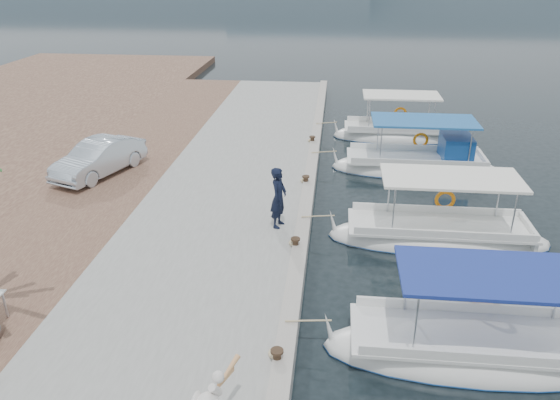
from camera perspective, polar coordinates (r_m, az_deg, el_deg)
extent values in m
plane|color=black|center=(15.11, 2.49, -9.51)|extent=(400.00, 400.00, 0.00)
cube|color=gray|center=(19.69, -5.30, -0.34)|extent=(6.00, 40.00, 0.50)
cube|color=#9F988D|center=(19.24, 2.82, 0.14)|extent=(0.44, 40.00, 0.12)
cube|color=brown|center=(21.20, -18.69, 0.25)|extent=(4.00, 40.00, 0.50)
ellipsoid|color=white|center=(13.67, 19.65, -14.97)|extent=(6.89, 2.23, 1.30)
ellipsoid|color=navy|center=(13.68, 19.64, -15.04)|extent=(6.93, 2.28, 0.22)
cube|color=white|center=(13.37, 19.95, -13.29)|extent=(5.65, 1.92, 0.08)
cube|color=navy|center=(12.54, 21.77, -7.26)|extent=(4.14, 2.05, 0.08)
cylinder|color=silver|center=(11.93, 13.98, -12.67)|extent=(0.05, 0.05, 1.60)
torus|color=orange|center=(14.04, 20.48, -9.21)|extent=(0.68, 0.12, 0.68)
ellipsoid|color=white|center=(18.26, 16.13, -4.01)|extent=(6.98, 2.21, 1.30)
ellipsoid|color=navy|center=(18.27, 16.12, -4.07)|extent=(7.01, 2.26, 0.22)
cube|color=white|center=(18.04, 16.31, -2.61)|extent=(5.72, 1.90, 0.08)
cube|color=white|center=(17.43, 17.49, 2.21)|extent=(4.19, 2.04, 0.08)
cylinder|color=silver|center=(16.72, 11.78, -1.23)|extent=(0.05, 0.05, 1.60)
torus|color=orange|center=(18.85, 16.86, 0.01)|extent=(0.68, 0.12, 0.68)
ellipsoid|color=white|center=(24.05, 13.89, 3.13)|extent=(7.07, 2.41, 1.30)
ellipsoid|color=navy|center=(24.06, 13.89, 3.09)|extent=(7.10, 2.46, 0.22)
cube|color=white|center=(23.89, 14.01, 4.25)|extent=(5.80, 2.07, 0.08)
cube|color=#2161A8|center=(23.43, 14.84, 8.00)|extent=(4.24, 2.22, 0.08)
cylinder|color=silver|center=(22.60, 10.48, 5.59)|extent=(0.05, 0.05, 1.60)
torus|color=orange|center=(24.86, 14.48, 6.08)|extent=(0.68, 0.12, 0.68)
cube|color=navy|center=(24.00, 17.91, 5.27)|extent=(1.20, 1.69, 1.00)
ellipsoid|color=white|center=(28.25, 11.88, 6.43)|extent=(6.15, 2.24, 1.30)
ellipsoid|color=navy|center=(28.25, 11.88, 6.39)|extent=(6.18, 2.28, 0.22)
cube|color=white|center=(28.11, 11.97, 7.40)|extent=(5.05, 1.92, 0.08)
cube|color=white|center=(27.71, 12.58, 10.63)|extent=(3.69, 2.06, 0.08)
cylinder|color=silver|center=(26.97, 9.32, 8.68)|extent=(0.05, 0.05, 1.60)
torus|color=orange|center=(29.04, 12.45, 8.81)|extent=(0.68, 0.12, 0.68)
cylinder|color=black|center=(11.94, -0.31, -16.06)|extent=(0.18, 0.18, 0.30)
cylinder|color=black|center=(11.84, -0.32, -15.51)|extent=(0.28, 0.28, 0.05)
cylinder|color=black|center=(16.07, 1.63, -4.57)|extent=(0.18, 0.18, 0.30)
cylinder|color=black|center=(16.00, 1.63, -4.10)|extent=(0.28, 0.28, 0.05)
cylinder|color=black|center=(20.59, 2.71, 2.07)|extent=(0.18, 0.18, 0.30)
cylinder|color=black|center=(20.54, 2.72, 2.46)|extent=(0.28, 0.28, 0.05)
cylinder|color=black|center=(25.30, 3.40, 6.28)|extent=(0.18, 0.18, 0.30)
cylinder|color=black|center=(25.25, 3.40, 6.60)|extent=(0.28, 0.28, 0.05)
cylinder|color=white|center=(10.21, -6.77, -19.12)|extent=(0.25, 0.35, 0.36)
sphere|color=white|center=(10.13, -6.48, -17.90)|extent=(0.22, 0.22, 0.22)
cone|color=#EAA566|center=(10.41, -5.37, -17.25)|extent=(0.35, 0.66, 0.27)
imported|color=black|center=(17.02, -0.15, 0.26)|extent=(0.63, 0.81, 1.97)
imported|color=silver|center=(22.50, -18.39, 4.20)|extent=(2.74, 4.36, 1.36)
cylinder|color=silver|center=(14.61, -26.80, -9.73)|extent=(0.06, 0.06, 0.70)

